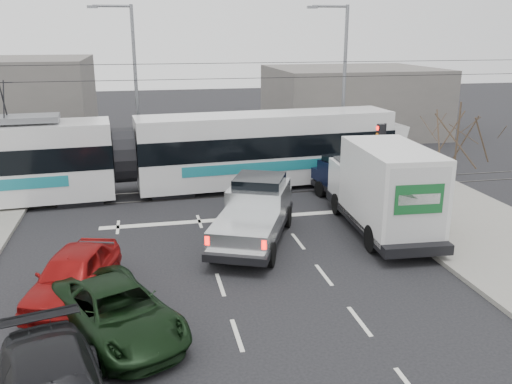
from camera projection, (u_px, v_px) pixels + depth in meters
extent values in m
plane|color=black|center=(273.00, 280.00, 17.26)|extent=(120.00, 120.00, 0.00)
cube|color=#33302D|center=(225.00, 192.00, 26.64)|extent=(60.00, 1.60, 0.03)
cube|color=#68625E|center=(351.00, 101.00, 41.44)|extent=(12.00, 10.00, 5.00)
cylinder|color=#47382B|center=(451.00, 197.00, 20.68)|extent=(0.14, 0.14, 2.75)
cylinder|color=#47382B|center=(458.00, 132.00, 19.97)|extent=(0.07, 0.07, 2.25)
cylinder|color=black|center=(383.00, 164.00, 24.12)|extent=(0.12, 0.12, 3.60)
cube|color=black|center=(380.00, 135.00, 23.71)|extent=(0.28, 0.28, 0.95)
cylinder|color=#FF0C07|center=(378.00, 128.00, 23.59)|extent=(0.06, 0.20, 0.20)
cylinder|color=orange|center=(377.00, 135.00, 23.68)|extent=(0.06, 0.20, 0.20)
cylinder|color=#05330C|center=(377.00, 142.00, 23.76)|extent=(0.06, 0.20, 0.20)
cube|color=white|center=(384.00, 153.00, 23.83)|extent=(0.02, 0.30, 0.40)
cylinder|color=slate|center=(344.00, 89.00, 30.60)|extent=(0.20, 0.20, 9.00)
cylinder|color=slate|center=(330.00, 6.00, 29.15)|extent=(2.00, 0.14, 0.14)
cube|color=slate|center=(312.00, 7.00, 28.96)|extent=(0.55, 0.25, 0.14)
cylinder|color=slate|center=(136.00, 89.00, 30.19)|extent=(0.20, 0.20, 9.00)
cylinder|color=slate|center=(112.00, 6.00, 28.74)|extent=(2.00, 0.14, 0.14)
cube|color=slate|center=(92.00, 7.00, 28.55)|extent=(0.55, 0.25, 0.14)
cylinder|color=black|center=(223.00, 79.00, 25.07)|extent=(60.00, 0.03, 0.03)
cylinder|color=black|center=(223.00, 63.00, 24.87)|extent=(60.00, 0.03, 0.03)
cube|color=silver|center=(266.00, 166.00, 27.58)|extent=(13.04, 3.61, 1.56)
cube|color=black|center=(266.00, 142.00, 27.24)|extent=(13.10, 3.64, 1.06)
cube|color=silver|center=(266.00, 124.00, 26.97)|extent=(13.03, 3.50, 0.99)
cube|color=#1A7682|center=(274.00, 166.00, 26.25)|extent=(8.99, 0.66, 0.50)
cylinder|color=black|center=(124.00, 155.00, 25.44)|extent=(1.18, 2.66, 2.59)
cube|color=slate|center=(23.00, 119.00, 23.79)|extent=(3.11, 1.83, 0.25)
cube|color=black|center=(81.00, 196.00, 25.41)|extent=(2.16, 2.43, 0.36)
cube|color=black|center=(171.00, 189.00, 26.53)|extent=(2.16, 2.43, 0.36)
cube|color=black|center=(329.00, 177.00, 28.76)|extent=(2.16, 2.43, 0.36)
cube|color=black|center=(253.00, 228.00, 20.12)|extent=(4.39, 6.50, 0.27)
cube|color=silver|center=(259.00, 200.00, 20.96)|extent=(2.94, 3.20, 1.22)
cube|color=black|center=(260.00, 184.00, 20.87)|extent=(2.39, 2.41, 0.58)
cube|color=silver|center=(266.00, 195.00, 22.42)|extent=(2.29, 1.82, 0.58)
cube|color=silver|center=(245.00, 230.00, 18.73)|extent=(3.01, 3.37, 0.69)
cube|color=silver|center=(235.00, 256.00, 17.30)|extent=(1.87, 0.95, 0.19)
cube|color=#FF0C07|center=(207.00, 241.00, 17.48)|extent=(0.17, 0.14, 0.30)
cube|color=#FF0C07|center=(264.00, 245.00, 17.13)|extent=(0.17, 0.14, 0.30)
cylinder|color=black|center=(240.00, 214.00, 22.21)|extent=(0.61, 0.90, 0.85)
cylinder|color=black|center=(287.00, 217.00, 21.84)|extent=(0.61, 0.90, 0.85)
cylinder|color=black|center=(214.00, 250.00, 18.50)|extent=(0.61, 0.90, 0.85)
cylinder|color=black|center=(270.00, 255.00, 18.13)|extent=(0.61, 0.90, 0.85)
cube|color=black|center=(381.00, 218.00, 21.31)|extent=(2.83, 7.21, 0.35)
cube|color=white|center=(359.00, 179.00, 23.62)|extent=(2.40, 1.83, 1.62)
cube|color=black|center=(359.00, 165.00, 23.58)|extent=(2.05, 1.25, 0.61)
cube|color=silver|center=(390.00, 186.00, 20.22)|extent=(2.70, 4.94, 2.98)
cube|color=silver|center=(418.00, 206.00, 17.96)|extent=(2.13, 0.17, 2.62)
cube|color=#135324|center=(419.00, 199.00, 17.84)|extent=(1.70, 0.12, 1.01)
cube|color=black|center=(417.00, 253.00, 18.19)|extent=(2.19, 0.38, 0.18)
cylinder|color=black|center=(338.00, 204.00, 23.33)|extent=(0.36, 0.93, 0.91)
cylinder|color=black|center=(385.00, 202.00, 23.64)|extent=(0.36, 0.93, 0.91)
cylinder|color=black|center=(373.00, 239.00, 19.29)|extent=(0.36, 1.03, 1.01)
cylinder|color=black|center=(429.00, 235.00, 19.60)|extent=(0.36, 1.03, 1.01)
cube|color=black|center=(354.00, 192.00, 24.77)|extent=(2.76, 5.05, 0.24)
cube|color=black|center=(344.00, 174.00, 25.33)|extent=(2.13, 2.34, 1.10)
cube|color=black|center=(343.00, 162.00, 25.25)|extent=(1.78, 1.73, 0.53)
cube|color=black|center=(331.00, 173.00, 26.40)|extent=(1.83, 1.20, 0.53)
cube|color=black|center=(368.00, 190.00, 23.74)|extent=(2.16, 2.48, 0.62)
cube|color=silver|center=(385.00, 204.00, 22.73)|extent=(1.63, 0.52, 0.17)
cube|color=#590505|center=(369.00, 197.00, 22.40)|extent=(0.15, 0.10, 0.27)
cube|color=#590505|center=(399.00, 193.00, 23.02)|extent=(0.15, 0.10, 0.27)
cylinder|color=black|center=(321.00, 189.00, 25.83)|extent=(0.43, 0.81, 0.77)
cylinder|color=black|center=(350.00, 185.00, 26.47)|extent=(0.43, 0.81, 0.77)
cylinder|color=black|center=(358.00, 207.00, 23.15)|extent=(0.43, 0.81, 0.77)
cylinder|color=black|center=(389.00, 202.00, 23.80)|extent=(0.43, 0.81, 0.77)
imported|color=black|center=(118.00, 311.00, 13.94)|extent=(4.09, 5.39, 1.36)
imported|color=maroon|center=(73.00, 275.00, 15.89)|extent=(2.93, 4.71, 1.50)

